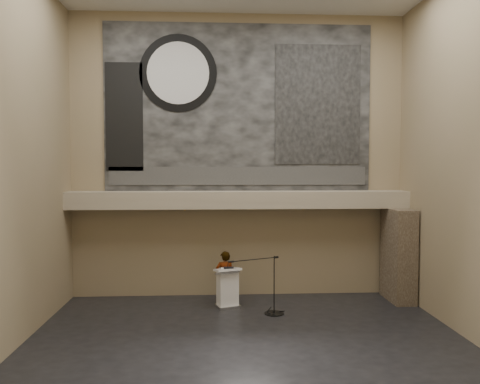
{
  "coord_description": "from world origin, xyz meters",
  "views": [
    {
      "loc": [
        -0.73,
        -10.17,
        3.9
      ],
      "look_at": [
        0.0,
        3.2,
        3.2
      ],
      "focal_mm": 35.0,
      "sensor_mm": 36.0,
      "label": 1
    }
  ],
  "objects": [
    {
      "name": "floor",
      "position": [
        0.0,
        0.0,
        0.0
      ],
      "size": [
        10.0,
        10.0,
        0.0
      ],
      "primitive_type": "plane",
      "color": "black",
      "rests_on": "ground"
    },
    {
      "name": "wall_back",
      "position": [
        0.0,
        4.0,
        4.25
      ],
      "size": [
        10.0,
        0.02,
        8.5
      ],
      "primitive_type": "cube",
      "color": "#867755",
      "rests_on": "floor"
    },
    {
      "name": "wall_front",
      "position": [
        0.0,
        -4.0,
        4.25
      ],
      "size": [
        10.0,
        0.02,
        8.5
      ],
      "primitive_type": "cube",
      "color": "#867755",
      "rests_on": "floor"
    },
    {
      "name": "soffit",
      "position": [
        0.0,
        3.6,
        2.95
      ],
      "size": [
        10.0,
        0.8,
        0.5
      ],
      "primitive_type": "cube",
      "color": "gray",
      "rests_on": "wall_back"
    },
    {
      "name": "binder",
      "position": [
        -0.34,
        2.66,
        1.12
      ],
      "size": [
        0.28,
        0.23,
        0.04
      ],
      "primitive_type": "cube",
      "rotation": [
        0.0,
        0.0,
        -0.06
      ],
      "color": "black",
      "rests_on": "lectern"
    },
    {
      "name": "stone_pier",
      "position": [
        4.65,
        3.15,
        1.35
      ],
      "size": [
        0.6,
        1.4,
        2.7
      ],
      "primitive_type": "cube",
      "color": "#423528",
      "rests_on": "floor"
    },
    {
      "name": "speaker_person",
      "position": [
        -0.44,
        3.14,
        0.75
      ],
      "size": [
        0.59,
        0.43,
        1.5
      ],
      "primitive_type": "imported",
      "rotation": [
        0.0,
        0.0,
        3.28
      ],
      "color": "silver",
      "rests_on": "floor"
    },
    {
      "name": "banner_text_strip",
      "position": [
        0.0,
        3.93,
        3.65
      ],
      "size": [
        7.76,
        0.02,
        0.55
      ],
      "primitive_type": "cube",
      "color": "#313131",
      "rests_on": "banner"
    },
    {
      "name": "banner_clock_rim",
      "position": [
        -1.8,
        3.93,
        6.7
      ],
      "size": [
        2.3,
        0.02,
        2.3
      ],
      "primitive_type": "cylinder",
      "rotation": [
        1.57,
        0.0,
        0.0
      ],
      "color": "black",
      "rests_on": "banner"
    },
    {
      "name": "papers",
      "position": [
        -0.45,
        2.63,
        1.1
      ],
      "size": [
        0.22,
        0.3,
        0.0
      ],
      "primitive_type": "cube",
      "rotation": [
        0.0,
        0.0,
        0.02
      ],
      "color": "white",
      "rests_on": "lectern"
    },
    {
      "name": "lectern",
      "position": [
        -0.38,
        2.68,
        0.55
      ],
      "size": [
        0.81,
        0.68,
        1.13
      ],
      "rotation": [
        0.0,
        0.0,
        0.33
      ],
      "color": "silver",
      "rests_on": "floor"
    },
    {
      "name": "sprinkler_right",
      "position": [
        1.9,
        3.55,
        2.67
      ],
      "size": [
        0.04,
        0.04,
        0.06
      ],
      "primitive_type": "cylinder",
      "color": "#B2893D",
      "rests_on": "soffit"
    },
    {
      "name": "wall_right",
      "position": [
        5.0,
        0.0,
        4.25
      ],
      "size": [
        0.02,
        8.0,
        8.5
      ],
      "primitive_type": "cube",
      "color": "#867755",
      "rests_on": "floor"
    },
    {
      "name": "banner",
      "position": [
        0.0,
        3.97,
        5.7
      ],
      "size": [
        8.0,
        0.05,
        5.0
      ],
      "primitive_type": "cube",
      "color": "black",
      "rests_on": "wall_back"
    },
    {
      "name": "banner_building_print",
      "position": [
        2.4,
        3.93,
        5.8
      ],
      "size": [
        2.6,
        0.02,
        3.6
      ],
      "primitive_type": "cube",
      "color": "black",
      "rests_on": "banner"
    },
    {
      "name": "mic_stand",
      "position": [
        0.8,
        2.03,
        0.24
      ],
      "size": [
        1.49,
        0.79,
        1.56
      ],
      "rotation": [
        0.0,
        0.0,
        0.4
      ],
      "color": "black",
      "rests_on": "floor"
    },
    {
      "name": "banner_brick_print",
      "position": [
        -3.4,
        3.93,
        5.4
      ],
      "size": [
        1.1,
        0.02,
        3.2
      ],
      "primitive_type": "cube",
      "color": "black",
      "rests_on": "banner"
    },
    {
      "name": "wall_left",
      "position": [
        -5.0,
        0.0,
        4.25
      ],
      "size": [
        0.02,
        8.0,
        8.5
      ],
      "primitive_type": "cube",
      "color": "#867755",
      "rests_on": "floor"
    },
    {
      "name": "sprinkler_left",
      "position": [
        -1.6,
        3.55,
        2.67
      ],
      "size": [
        0.04,
        0.04,
        0.06
      ],
      "primitive_type": "cylinder",
      "color": "#B2893D",
      "rests_on": "soffit"
    },
    {
      "name": "banner_clock_face",
      "position": [
        -1.8,
        3.91,
        6.7
      ],
      "size": [
        1.84,
        0.02,
        1.84
      ],
      "primitive_type": "cylinder",
      "rotation": [
        1.57,
        0.0,
        0.0
      ],
      "color": "silver",
      "rests_on": "banner"
    }
  ]
}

